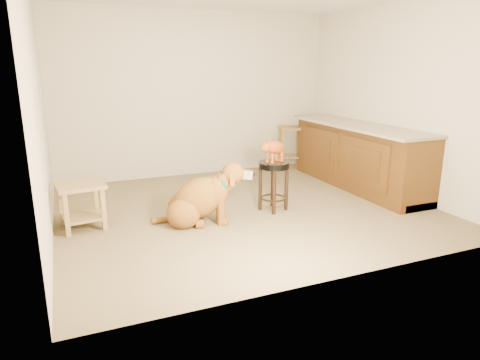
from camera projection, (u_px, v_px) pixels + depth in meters
name	position (u px, v px, depth m)	size (l,w,h in m)	color
floor	(245.00, 209.00, 5.44)	(4.50, 4.00, 0.01)	brown
room_shell	(246.00, 73.00, 5.00)	(4.54, 4.04, 2.62)	#BEB699
cabinet_run	(358.00, 158.00, 6.31)	(0.70, 2.56, 0.94)	#4B2D0D
padded_stool	(274.00, 176.00, 5.28)	(0.41, 0.41, 0.62)	black
wood_stool	(290.00, 147.00, 7.44)	(0.51, 0.51, 0.74)	brown
side_table	(81.00, 199.00, 4.72)	(0.55, 0.55, 0.51)	olive
golden_retriever	(200.00, 199.00, 4.88)	(1.14, 0.69, 0.76)	brown
tabby_kitten	(273.00, 148.00, 5.18)	(0.45, 0.32, 0.32)	#86370D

